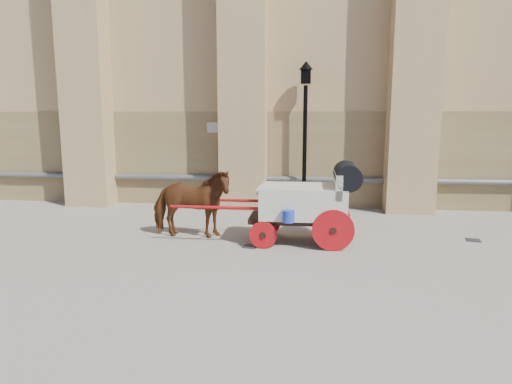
# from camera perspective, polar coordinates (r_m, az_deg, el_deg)

# --- Properties ---
(ground) EXTENTS (90.00, 90.00, 0.00)m
(ground) POSITION_cam_1_polar(r_m,az_deg,el_deg) (10.77, 0.99, -5.93)
(ground) COLOR gray
(ground) RESTS_ON ground
(horse) EXTENTS (1.97, 0.93, 1.65)m
(horse) POSITION_cam_1_polar(r_m,az_deg,el_deg) (10.87, -8.13, -1.43)
(horse) COLOR brown
(horse) RESTS_ON ground
(carriage) EXTENTS (4.21, 1.49, 1.84)m
(carriage) POSITION_cam_1_polar(r_m,az_deg,el_deg) (10.37, 6.73, -0.97)
(carriage) COLOR black
(carriage) RESTS_ON ground
(street_lamp) EXTENTS (0.42, 0.42, 4.46)m
(street_lamp) POSITION_cam_1_polar(r_m,az_deg,el_deg) (13.91, 6.13, 7.47)
(street_lamp) COLOR black
(street_lamp) RESTS_ON ground
(drain_grate_near) EXTENTS (0.39, 0.39, 0.01)m
(drain_grate_near) POSITION_cam_1_polar(r_m,az_deg,el_deg) (10.17, -0.67, -6.82)
(drain_grate_near) COLOR black
(drain_grate_near) RESTS_ON ground
(drain_grate_far) EXTENTS (0.37, 0.37, 0.01)m
(drain_grate_far) POSITION_cam_1_polar(r_m,az_deg,el_deg) (11.81, 25.51, -5.45)
(drain_grate_far) COLOR black
(drain_grate_far) RESTS_ON ground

